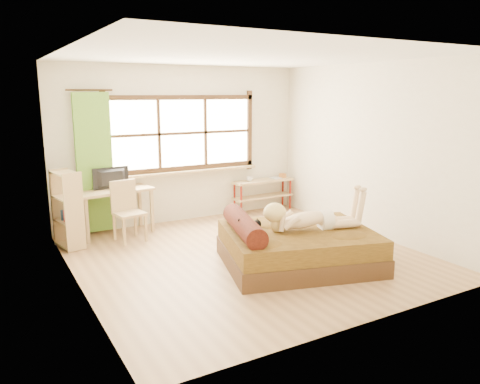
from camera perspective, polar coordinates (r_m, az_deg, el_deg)
floor at (r=6.59m, az=0.93°, el=-7.84°), size 4.50×4.50×0.00m
ceiling at (r=6.22m, az=1.02°, el=16.27°), size 4.50×4.50×0.00m
wall_back at (r=8.27m, az=-7.02°, el=5.75°), size 4.50×0.00×4.50m
wall_front at (r=4.50m, az=15.69°, el=0.20°), size 4.50×0.00×4.50m
wall_left at (r=5.49m, az=-19.72°, el=2.00°), size 0.00×4.50×4.50m
wall_right at (r=7.65m, az=15.70°, el=4.89°), size 0.00×4.50×4.50m
window at (r=8.22m, az=-6.97°, el=6.83°), size 2.80×0.16×1.46m
curtain at (r=7.72m, az=-17.33°, el=3.35°), size 0.55×0.10×2.20m
bed at (r=6.24m, az=6.74°, el=-6.56°), size 2.26×2.00×0.73m
woman at (r=6.17m, az=8.66°, el=-1.95°), size 1.39×0.74×0.57m
kitten at (r=5.85m, az=0.96°, el=-4.31°), size 0.31×0.19×0.23m
desk at (r=7.69m, az=-15.08°, el=-0.41°), size 1.25×0.72×0.74m
monitor at (r=7.68m, az=-15.29°, el=1.62°), size 0.60×0.17×0.34m
chair at (r=7.39m, az=-13.65°, el=-1.83°), size 0.47×0.47×0.92m
pipe_shelf at (r=8.97m, az=2.88°, el=0.48°), size 1.23×0.33×0.69m
cup at (r=8.77m, az=1.17°, el=1.61°), size 0.12×0.12×0.09m
book at (r=9.04m, az=3.90°, el=1.66°), size 0.18×0.24×0.02m
bookshelf at (r=7.24m, az=-20.27°, el=-1.99°), size 0.38×0.55×1.14m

